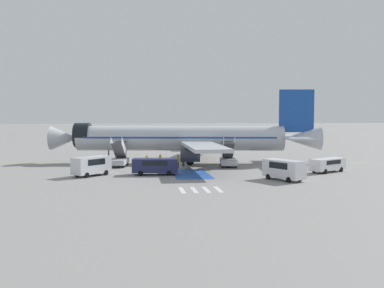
% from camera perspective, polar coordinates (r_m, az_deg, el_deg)
% --- Properties ---
extents(ground_plane, '(600.00, 600.00, 0.00)m').
position_cam_1_polar(ground_plane, '(67.14, -2.77, -2.54)').
color(ground_plane, gray).
extents(apron_leadline_yellow, '(74.34, 11.04, 0.01)m').
position_cam_1_polar(apron_leadline_yellow, '(68.20, -1.51, -2.44)').
color(apron_leadline_yellow, gold).
rests_on(apron_leadline_yellow, ground_plane).
extents(apron_stand_patch_blue, '(4.44, 9.52, 0.01)m').
position_cam_1_polar(apron_stand_patch_blue, '(55.70, -0.13, -3.84)').
color(apron_stand_patch_blue, '#2856A8').
rests_on(apron_stand_patch_blue, ground_plane).
extents(apron_walkway_bar_0, '(0.44, 3.60, 0.01)m').
position_cam_1_polar(apron_walkway_bar_0, '(43.98, -1.28, -5.88)').
color(apron_walkway_bar_0, silver).
rests_on(apron_walkway_bar_0, ground_plane).
extents(apron_walkway_bar_1, '(0.44, 3.60, 0.01)m').
position_cam_1_polar(apron_walkway_bar_1, '(44.12, 0.28, -5.85)').
color(apron_walkway_bar_1, silver).
rests_on(apron_walkway_bar_1, ground_plane).
extents(apron_walkway_bar_2, '(0.44, 3.60, 0.01)m').
position_cam_1_polar(apron_walkway_bar_2, '(44.30, 1.82, -5.81)').
color(apron_walkway_bar_2, silver).
rests_on(apron_walkway_bar_2, ground_plane).
extents(apron_walkway_bar_3, '(0.44, 3.60, 0.01)m').
position_cam_1_polar(apron_walkway_bar_3, '(44.51, 3.36, -5.77)').
color(apron_walkway_bar_3, silver).
rests_on(apron_walkway_bar_3, ground_plane).
extents(airliner, '(40.86, 35.36, 11.11)m').
position_cam_1_polar(airliner, '(67.87, -0.91, 0.72)').
color(airliner, '#B7BCC4').
rests_on(airliner, ground_plane).
extents(boarding_stairs_forward, '(2.87, 5.45, 4.26)m').
position_cam_1_polar(boarding_stairs_forward, '(64.64, -9.27, -1.92)').
color(boarding_stairs_forward, '#ADB2BA').
rests_on(boarding_stairs_forward, ground_plane).
extents(boarding_stairs_aft, '(2.87, 5.45, 4.31)m').
position_cam_1_polar(boarding_stairs_aft, '(63.80, 4.63, -1.95)').
color(boarding_stairs_aft, '#ADB2BA').
rests_on(boarding_stairs_aft, ground_plane).
extents(fuel_tanker, '(3.51, 10.44, 3.67)m').
position_cam_1_polar(fuel_tanker, '(95.03, -0.01, 0.45)').
color(fuel_tanker, '#38383D').
rests_on(fuel_tanker, ground_plane).
extents(service_van_0, '(4.72, 4.70, 2.31)m').
position_cam_1_polar(service_van_0, '(55.17, -12.65, -2.57)').
color(service_van_0, silver).
rests_on(service_van_0, ground_plane).
extents(service_van_1, '(4.02, 5.22, 2.29)m').
position_cam_1_polar(service_van_1, '(51.26, 11.60, -3.04)').
color(service_van_1, silver).
rests_on(service_van_1, ground_plane).
extents(service_van_2, '(5.71, 2.67, 1.99)m').
position_cam_1_polar(service_van_2, '(55.12, -4.70, -2.67)').
color(service_van_2, '#1E234C').
rests_on(service_van_2, ground_plane).
extents(service_van_3, '(5.56, 4.26, 1.78)m').
position_cam_1_polar(service_van_3, '(59.80, 16.85, -2.43)').
color(service_van_3, silver).
rests_on(service_van_3, ground_plane).
extents(ground_crew_0, '(0.47, 0.33, 1.58)m').
position_cam_1_polar(ground_crew_0, '(64.48, -5.75, -2.01)').
color(ground_crew_0, '#191E38').
rests_on(ground_crew_0, ground_plane).
extents(ground_crew_1, '(0.45, 0.26, 1.62)m').
position_cam_1_polar(ground_crew_1, '(65.34, -4.07, -1.90)').
color(ground_crew_1, '#2D2D33').
rests_on(ground_crew_1, ground_plane).
extents(ground_crew_2, '(0.29, 0.46, 1.81)m').
position_cam_1_polar(ground_crew_2, '(61.43, -1.78, -2.14)').
color(ground_crew_2, '#191E38').
rests_on(ground_crew_2, ground_plane).
extents(ground_crew_3, '(0.48, 0.36, 1.78)m').
position_cam_1_polar(ground_crew_3, '(64.05, -1.11, -1.91)').
color(ground_crew_3, '#2D2D33').
rests_on(ground_crew_3, ground_plane).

